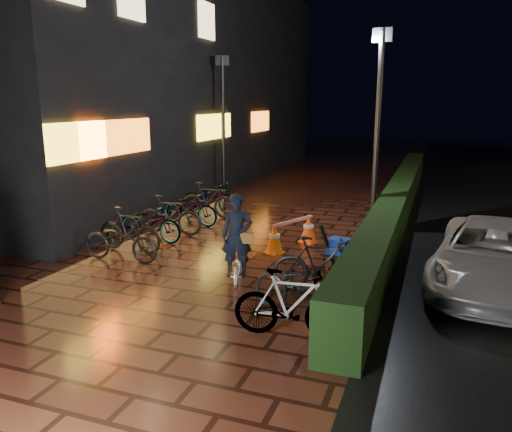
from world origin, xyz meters
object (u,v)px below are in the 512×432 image
at_px(cyclist, 237,249).
at_px(cart_assembly, 338,248).
at_px(van, 494,256).
at_px(traffic_barrier, 292,234).

bearing_deg(cyclist, cart_assembly, 30.41).
relative_size(van, traffic_barrier, 2.70).
bearing_deg(cart_assembly, cyclist, -149.59).
distance_m(van, traffic_barrier, 4.57).
xyz_separation_m(cyclist, traffic_barrier, (0.37, 2.63, -0.31)).
xyz_separation_m(traffic_barrier, cart_assembly, (1.44, -1.58, 0.22)).
bearing_deg(traffic_barrier, cart_assembly, -47.65).
height_order(van, cyclist, cyclist).
height_order(traffic_barrier, cart_assembly, cart_assembly).
bearing_deg(cyclist, traffic_barrier, 82.07).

